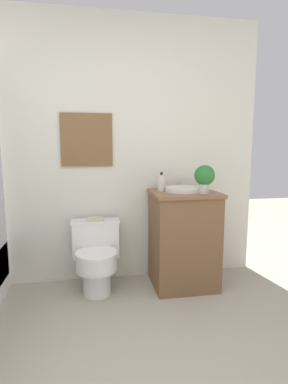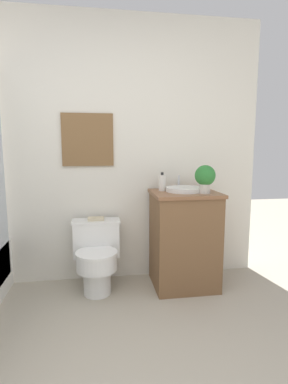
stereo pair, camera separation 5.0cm
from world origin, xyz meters
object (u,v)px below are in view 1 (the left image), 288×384
sink (184,189)px  soap_bottle (161,183)px  book_on_tank (95,219)px  toilet (96,255)px  potted_plant (204,177)px

sink → soap_bottle: size_ratio=2.17×
soap_bottle → book_on_tank: bearing=176.4°
sink → book_on_tank: sink is taller
toilet → potted_plant: size_ratio=2.51×
soap_bottle → book_on_tank: 0.69m
soap_bottle → potted_plant: size_ratio=0.69×
sink → soap_bottle: (-0.19, 0.08, 0.05)m
sink → potted_plant: 0.24m
book_on_tank → potted_plant: bearing=-15.4°
soap_bottle → potted_plant: 0.40m
sink → toilet: bearing=-179.6°
soap_bottle → potted_plant: potted_plant is taller
sink → soap_bottle: soap_bottle is taller
sink → potted_plant: potted_plant is taller
soap_bottle → book_on_tank: soap_bottle is taller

